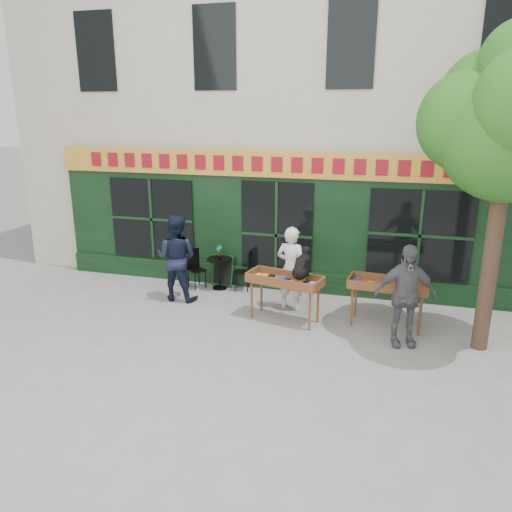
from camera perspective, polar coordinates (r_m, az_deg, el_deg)
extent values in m
plane|color=slate|center=(10.07, -0.77, -8.19)|extent=(80.00, 80.00, 0.00)
cube|color=beige|center=(15.02, 5.92, 19.46)|extent=(14.00, 7.00, 10.00)
cube|color=black|center=(11.79, 2.48, 3.71)|extent=(11.00, 0.16, 3.20)
cube|color=gold|center=(11.44, 2.43, 10.43)|extent=(11.00, 0.06, 0.60)
cube|color=maroon|center=(11.40, 2.39, 10.41)|extent=(9.60, 0.03, 0.34)
cube|color=black|center=(12.06, 2.30, -2.65)|extent=(11.00, 0.10, 0.50)
cube|color=black|center=(11.75, 2.36, 2.42)|extent=(1.70, 0.05, 2.50)
cube|color=black|center=(12.79, -11.77, 4.17)|extent=(2.20, 0.05, 2.00)
cube|color=black|center=(11.44, 18.19, 2.23)|extent=(2.20, 0.05, 2.00)
cylinder|color=#382619|center=(9.56, 25.34, 0.28)|extent=(0.28, 0.28, 3.60)
sphere|color=#1F4E12|center=(9.26, 26.89, 12.25)|extent=(2.20, 2.20, 2.20)
sphere|color=#1F4E12|center=(9.36, 23.13, 13.95)|extent=(1.70, 1.70, 1.70)
sphere|color=#1F4E12|center=(9.79, 24.92, 16.17)|extent=(1.60, 1.60, 1.60)
cylinder|color=brown|center=(10.38, -0.52, -5.02)|extent=(0.05, 0.05, 0.80)
cylinder|color=brown|center=(9.86, 6.15, -6.32)|extent=(0.05, 0.05, 0.80)
cylinder|color=brown|center=(10.74, 0.62, -4.26)|extent=(0.05, 0.05, 0.80)
cylinder|color=brown|center=(10.24, 7.10, -5.46)|extent=(0.05, 0.05, 0.80)
cube|color=brown|center=(10.14, 3.30, -3.05)|extent=(1.59, 0.90, 0.05)
cube|color=brown|center=(9.86, 2.59, -3.11)|extent=(1.47, 0.38, 0.18)
cube|color=brown|center=(10.36, 3.99, -2.16)|extent=(1.47, 0.38, 0.18)
cube|color=brown|center=(10.12, 3.31, -2.73)|extent=(1.36, 0.68, 0.06)
imported|color=silver|center=(10.71, 4.05, -1.43)|extent=(0.75, 0.58, 1.84)
cylinder|color=brown|center=(10.21, 10.89, -5.72)|extent=(0.05, 0.05, 0.80)
cylinder|color=brown|center=(10.09, 18.20, -6.54)|extent=(0.05, 0.05, 0.80)
cylinder|color=brown|center=(10.61, 11.33, -4.87)|extent=(0.05, 0.05, 0.80)
cylinder|color=brown|center=(10.50, 18.35, -5.64)|extent=(0.05, 0.05, 0.80)
cube|color=brown|center=(10.19, 14.84, -3.50)|extent=(1.55, 0.72, 0.05)
cube|color=brown|center=(9.89, 14.68, -3.61)|extent=(1.50, 0.18, 0.18)
cube|color=brown|center=(10.43, 15.06, -2.57)|extent=(1.50, 0.18, 0.18)
cube|color=brown|center=(10.17, 14.87, -3.18)|extent=(1.33, 0.52, 0.06)
imported|color=#505055|center=(9.44, 16.64, -4.36)|extent=(1.21, 0.73, 1.92)
cylinder|color=black|center=(12.19, -4.14, -3.62)|extent=(0.36, 0.36, 0.03)
cylinder|color=black|center=(12.08, -4.17, -2.02)|extent=(0.04, 0.04, 0.72)
cylinder|color=black|center=(11.96, -4.21, -0.34)|extent=(0.60, 0.60, 0.03)
cube|color=black|center=(12.15, -6.78, -1.62)|extent=(0.50, 0.50, 0.03)
cube|color=black|center=(12.22, -7.25, -0.31)|extent=(0.24, 0.31, 0.50)
cylinder|color=black|center=(12.03, -6.97, -2.97)|extent=(0.02, 0.02, 0.44)
cylinder|color=black|center=(12.18, -5.77, -2.69)|extent=(0.02, 0.02, 0.44)
cylinder|color=black|center=(12.27, -7.71, -2.60)|extent=(0.02, 0.02, 0.44)
cylinder|color=black|center=(12.42, -6.53, -2.33)|extent=(0.02, 0.02, 0.44)
cube|color=black|center=(11.93, -1.61, -1.85)|extent=(0.41, 0.41, 0.03)
cube|color=black|center=(11.84, -0.80, -0.73)|extent=(0.09, 0.36, 0.50)
cylinder|color=black|center=(12.17, -2.20, -2.63)|extent=(0.02, 0.02, 0.44)
cylinder|color=black|center=(11.89, -2.41, -3.11)|extent=(0.02, 0.02, 0.44)
cylinder|color=black|center=(12.13, -0.80, -2.69)|extent=(0.02, 0.02, 0.44)
cylinder|color=black|center=(11.85, -0.98, -3.16)|extent=(0.02, 0.02, 0.44)
imported|color=gray|center=(11.91, -4.23, 0.48)|extent=(0.20, 0.17, 0.32)
imported|color=black|center=(11.35, -9.08, -0.22)|extent=(0.97, 0.76, 1.96)
cube|color=black|center=(12.26, -3.82, -1.63)|extent=(0.58, 0.26, 0.79)
cube|color=black|center=(12.24, -3.85, -1.66)|extent=(0.48, 0.23, 0.65)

